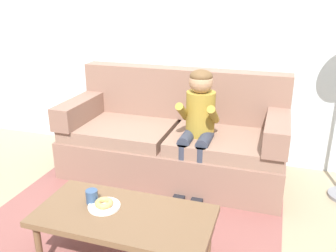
{
  "coord_description": "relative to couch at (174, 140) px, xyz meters",
  "views": [
    {
      "loc": [
        1.0,
        -2.27,
        1.71
      ],
      "look_at": [
        0.13,
        0.45,
        0.65
      ],
      "focal_mm": 38.2,
      "sensor_mm": 36.0,
      "label": 1
    }
  ],
  "objects": [
    {
      "name": "donut",
      "position": [
        -0.06,
        -1.35,
        0.08
      ],
      "size": [
        0.17,
        0.17,
        0.04
      ],
      "primitive_type": "torus",
      "rotation": [
        0.0,
        0.0,
        2.34
      ],
      "color": "tan",
      "rests_on": "plate"
    },
    {
      "name": "coffee_table",
      "position": [
        0.08,
        -1.38,
        0.01
      ],
      "size": [
        1.13,
        0.55,
        0.4
      ],
      "color": "brown",
      "rests_on": "ground"
    },
    {
      "name": "wall_back",
      "position": [
        -0.07,
        0.54,
        1.04
      ],
      "size": [
        8.0,
        0.1,
        2.8
      ],
      "primitive_type": "cube",
      "color": "silver",
      "rests_on": "ground"
    },
    {
      "name": "plate",
      "position": [
        -0.06,
        -1.35,
        0.05
      ],
      "size": [
        0.21,
        0.21,
        0.01
      ],
      "primitive_type": "cylinder",
      "color": "white",
      "rests_on": "coffee_table"
    },
    {
      "name": "ground",
      "position": [
        -0.07,
        -0.86,
        -0.36
      ],
      "size": [
        10.0,
        10.0,
        0.0
      ],
      "primitive_type": "plane",
      "color": "#9E896B"
    },
    {
      "name": "area_rug",
      "position": [
        -0.07,
        -1.11,
        -0.35
      ],
      "size": [
        2.28,
        1.75,
        0.01
      ],
      "primitive_type": "cube",
      "color": "brown",
      "rests_on": "ground"
    },
    {
      "name": "mug",
      "position": [
        -0.17,
        -1.32,
        0.09
      ],
      "size": [
        0.08,
        0.08,
        0.09
      ],
      "primitive_type": "cylinder",
      "color": "#334C72",
      "rests_on": "coffee_table"
    },
    {
      "name": "couch",
      "position": [
        0.0,
        0.0,
        0.0
      ],
      "size": [
        2.11,
        0.9,
        1.01
      ],
      "color": "#846051",
      "rests_on": "ground"
    },
    {
      "name": "toy_controller",
      "position": [
        -0.46,
        -0.79,
        -0.33
      ],
      "size": [
        0.23,
        0.09,
        0.05
      ],
      "rotation": [
        0.0,
        0.0,
        -0.37
      ],
      "color": "#339E56",
      "rests_on": "ground"
    },
    {
      "name": "person_child",
      "position": [
        0.28,
        -0.21,
        0.31
      ],
      "size": [
        0.34,
        0.58,
        1.1
      ],
      "color": "olive",
      "rests_on": "ground"
    }
  ]
}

